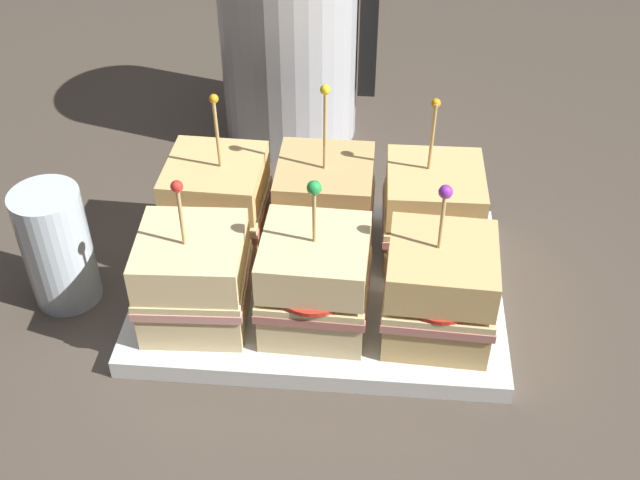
{
  "coord_description": "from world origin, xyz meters",
  "views": [
    {
      "loc": [
        0.05,
        -0.54,
        0.52
      ],
      "look_at": [
        0.0,
        0.0,
        0.07
      ],
      "focal_mm": 45.0,
      "sensor_mm": 36.0,
      "label": 1
    }
  ],
  "objects": [
    {
      "name": "sandwich_back_left",
      "position": [
        -0.1,
        0.05,
        0.06
      ],
      "size": [
        0.09,
        0.1,
        0.16
      ],
      "color": "tan",
      "rests_on": "serving_platter"
    },
    {
      "name": "sandwich_back_right",
      "position": [
        0.1,
        0.05,
        0.06
      ],
      "size": [
        0.09,
        0.09,
        0.16
      ],
      "color": "tan",
      "rests_on": "serving_platter"
    },
    {
      "name": "sandwich_front_left",
      "position": [
        -0.1,
        -0.05,
        0.06
      ],
      "size": [
        0.1,
        0.1,
        0.15
      ],
      "color": "beige",
      "rests_on": "serving_platter"
    },
    {
      "name": "drinking_glass",
      "position": [
        -0.23,
        -0.02,
        0.06
      ],
      "size": [
        0.06,
        0.06,
        0.12
      ],
      "color": "silver",
      "rests_on": "ground_plane"
    },
    {
      "name": "sandwich_front_center",
      "position": [
        0.0,
        -0.05,
        0.06
      ],
      "size": [
        0.09,
        0.1,
        0.15
      ],
      "color": "beige",
      "rests_on": "serving_platter"
    },
    {
      "name": "ground_plane",
      "position": [
        0.0,
        0.0,
        0.0
      ],
      "size": [
        6.0,
        6.0,
        0.0
      ],
      "primitive_type": "plane",
      "color": "#4C4238"
    },
    {
      "name": "sandwich_front_right",
      "position": [
        0.1,
        -0.05,
        0.06
      ],
      "size": [
        0.1,
        0.1,
        0.15
      ],
      "color": "tan",
      "rests_on": "serving_platter"
    },
    {
      "name": "kettle_steel",
      "position": [
        -0.06,
        0.29,
        0.11
      ],
      "size": [
        0.18,
        0.16,
        0.25
      ],
      "color": "#B7BABF",
      "rests_on": "ground_plane"
    },
    {
      "name": "sandwich_back_center",
      "position": [
        -0.0,
        0.05,
        0.06
      ],
      "size": [
        0.09,
        0.09,
        0.17
      ],
      "color": "tan",
      "rests_on": "serving_platter"
    },
    {
      "name": "serving_platter",
      "position": [
        0.0,
        0.0,
        0.01
      ],
      "size": [
        0.33,
        0.23,
        0.02
      ],
      "color": "silver",
      "rests_on": "ground_plane"
    }
  ]
}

